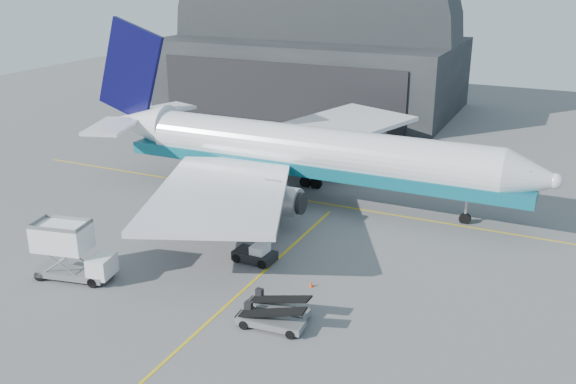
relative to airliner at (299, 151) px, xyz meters
The scene contains 9 objects.
ground 22.04m from the airliner, 76.82° to the right, with size 200.00×200.00×0.00m, color #565659.
taxi_lines 10.87m from the airliner, 59.14° to the right, with size 80.00×42.12×0.02m.
hangar 47.51m from the airliner, 111.21° to the left, with size 50.00×28.30×28.00m.
airliner is the anchor object (origin of this frame).
catering_truck 27.33m from the airliner, 109.23° to the right, with size 7.09×3.73×4.64m.
pushback_tug 17.45m from the airliner, 78.58° to the right, with size 3.72×2.29×1.68m.
belt_loader_a 27.67m from the airliner, 70.06° to the right, with size 5.25×2.15×1.98m.
belt_loader_b 25.72m from the airliner, 69.22° to the right, with size 5.07×1.87×1.93m.
traffic_cone 21.62m from the airliner, 62.97° to the right, with size 0.32×0.32×0.46m.
Camera 1 is at (22.45, -40.33, 24.71)m, focal length 40.00 mm.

